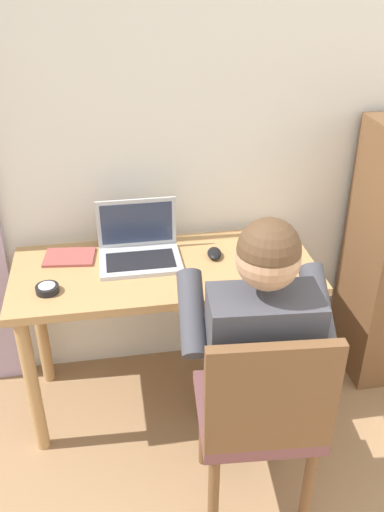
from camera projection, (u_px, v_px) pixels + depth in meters
wall_back at (215, 117)px, 2.36m from camera, size 4.80×0.05×2.50m
desk at (165, 289)px, 2.35m from camera, size 1.26×0.54×0.73m
chair at (261, 414)px, 1.88m from camera, size 0.45×0.43×0.89m
person_seated at (254, 338)px, 1.95m from camera, size 0.55×0.60×1.21m
laptop at (139, 247)px, 2.33m from camera, size 0.34×0.25×0.24m
computer_mouse at (214, 253)px, 2.35m from camera, size 0.07×0.11×0.03m
desk_clock at (47, 289)px, 2.12m from camera, size 0.09×0.09×0.03m
notebook_pad at (69, 257)px, 2.35m from camera, size 0.23×0.17×0.01m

